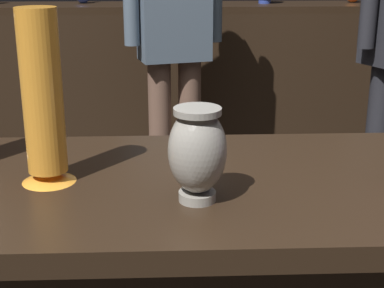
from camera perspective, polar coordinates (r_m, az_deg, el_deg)
back_display_shelf at (r=3.47m, az=-1.70°, el=5.38°), size 2.60×0.40×0.99m
vase_centerpiece at (r=1.13m, az=0.53°, el=-0.71°), size 0.12×0.12×0.19m
vase_tall_behind at (r=1.25m, az=-14.40°, el=3.88°), size 0.12×0.12×0.37m
visitor_center_back at (r=2.76m, az=-1.77°, el=11.28°), size 0.46×0.26×1.59m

